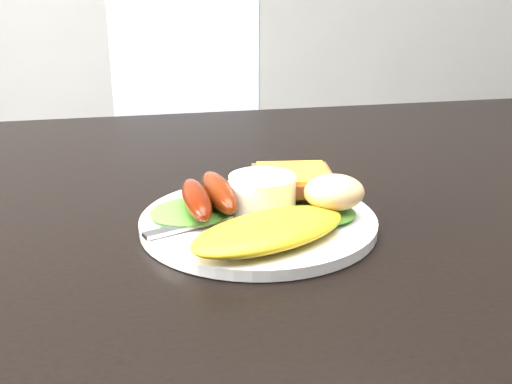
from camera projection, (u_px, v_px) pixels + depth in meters
name	position (u px, v px, depth m)	size (l,w,h in m)	color
dining_table	(294.00, 197.00, 0.70)	(1.20, 0.80, 0.04)	black
dining_chair	(197.00, 189.00, 1.57)	(0.41, 0.41, 0.05)	tan
person	(128.00, 123.00, 1.21)	(0.50, 0.33, 1.39)	navy
plate	(258.00, 221.00, 0.56)	(0.22, 0.22, 0.01)	white
lettuce_left	(193.00, 211.00, 0.56)	(0.08, 0.07, 0.01)	#398519
lettuce_right	(317.00, 213.00, 0.56)	(0.07, 0.07, 0.01)	#4B9638
omelette	(270.00, 230.00, 0.50)	(0.15, 0.07, 0.02)	yellow
sausage_a	(196.00, 199.00, 0.55)	(0.02, 0.10, 0.02)	#641800
sausage_b	(219.00, 192.00, 0.56)	(0.03, 0.10, 0.03)	#62210B
ramekin	(262.00, 195.00, 0.56)	(0.06, 0.06, 0.04)	white
toast_a	(270.00, 191.00, 0.61)	(0.07, 0.07, 0.01)	#8C3E16
toast_b	(293.00, 180.00, 0.60)	(0.08, 0.08, 0.01)	brown
potato_salad	(334.00, 192.00, 0.55)	(0.06, 0.05, 0.03)	beige
fork	(219.00, 219.00, 0.55)	(0.15, 0.01, 0.00)	#ADAFB7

